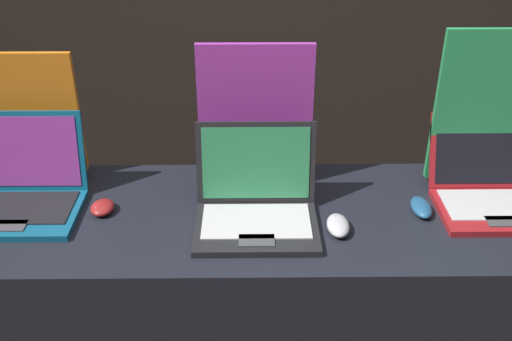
{
  "coord_description": "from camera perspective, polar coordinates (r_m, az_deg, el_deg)",
  "views": [
    {
      "loc": [
        -0.02,
        -1.23,
        2.02
      ],
      "look_at": [
        -0.0,
        0.31,
        1.15
      ],
      "focal_mm": 42.0,
      "sensor_mm": 36.0,
      "label": 1
    }
  ],
  "objects": [
    {
      "name": "promo_stand_middle",
      "position": [
        1.9,
        -0.1,
        4.88
      ],
      "size": [
        0.36,
        0.07,
        0.48
      ],
      "color": "black",
      "rests_on": "display_counter"
    },
    {
      "name": "mouse_front",
      "position": [
        1.9,
        -14.42,
        -3.43
      ],
      "size": [
        0.07,
        0.09,
        0.03
      ],
      "color": "maroon",
      "rests_on": "display_counter"
    },
    {
      "name": "laptop_middle",
      "position": [
        1.78,
        -0.04,
        -3.0
      ],
      "size": [
        0.36,
        0.31,
        0.27
      ],
      "color": "black",
      "rests_on": "display_counter"
    },
    {
      "name": "mouse_middle",
      "position": [
        1.77,
        7.82,
        -5.21
      ],
      "size": [
        0.07,
        0.12,
        0.04
      ],
      "color": "#B2B2B7",
      "rests_on": "display_counter"
    },
    {
      "name": "mouse_back",
      "position": [
        1.91,
        15.45,
        -3.39
      ],
      "size": [
        0.06,
        0.12,
        0.03
      ],
      "color": "navy",
      "rests_on": "display_counter"
    },
    {
      "name": "promo_stand_back",
      "position": [
        2.02,
        21.06,
        5.1
      ],
      "size": [
        0.33,
        0.07,
        0.52
      ],
      "color": "black",
      "rests_on": "display_counter"
    },
    {
      "name": "display_counter",
      "position": [
        2.16,
        0.0,
        -15.11
      ],
      "size": [
        1.92,
        0.62,
        1.0
      ],
      "color": "black",
      "rests_on": "ground_plane"
    },
    {
      "name": "laptop_back",
      "position": [
        2.0,
        21.24,
        -1.41
      ],
      "size": [
        0.33,
        0.34,
        0.25
      ],
      "color": "maroon",
      "rests_on": "display_counter"
    },
    {
      "name": "laptop_front",
      "position": [
        1.98,
        -21.48,
        -1.65
      ],
      "size": [
        0.37,
        0.31,
        0.28
      ],
      "color": "#0F5170",
      "rests_on": "display_counter"
    },
    {
      "name": "promo_stand_front",
      "position": [
        2.08,
        -20.53,
        4.51
      ],
      "size": [
        0.31,
        0.07,
        0.43
      ],
      "color": "black",
      "rests_on": "display_counter"
    }
  ]
}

